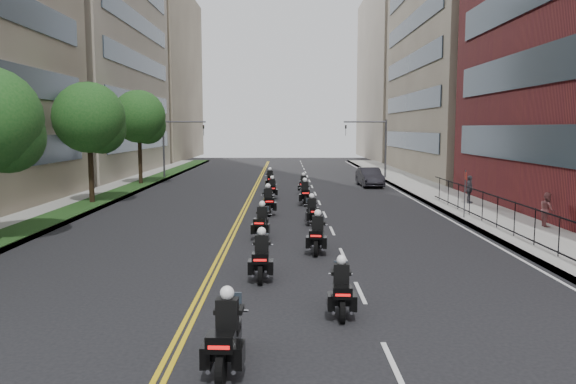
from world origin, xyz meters
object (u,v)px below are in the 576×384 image
motorcycle_5 (312,212)px  motorcycle_9 (303,185)px  motorcycle_3 (317,236)px  motorcycle_10 (270,180)px  motorcycle_6 (268,202)px  pedestrian_b (547,209)px  motorcycle_7 (305,194)px  motorcycle_2 (262,259)px  motorcycle_0 (227,338)px  pedestrian_c (469,189)px  motorcycle_1 (341,291)px  motorcycle_8 (272,189)px  parked_sedan (370,177)px  motorcycle_4 (262,224)px

motorcycle_5 → motorcycle_9: 13.33m
motorcycle_3 → motorcycle_10: motorcycle_10 is taller
motorcycle_6 → pedestrian_b: (13.47, -4.65, 0.28)m
motorcycle_5 → motorcycle_7: (-0.11, 7.21, 0.06)m
motorcycle_2 → motorcycle_3: (2.02, 3.81, 0.01)m
motorcycle_0 → motorcycle_6: 20.26m
motorcycle_10 → pedestrian_c: size_ratio=1.33×
motorcycle_3 → motorcycle_6: bearing=109.9°
motorcycle_5 → motorcycle_6: 3.92m
motorcycle_1 → motorcycle_10: size_ratio=0.91×
motorcycle_1 → motorcycle_3: motorcycle_3 is taller
motorcycle_8 → pedestrian_c: 12.95m
pedestrian_b → motorcycle_9: bearing=45.3°
motorcycle_2 → parked_sedan: bearing=75.3°
motorcycle_2 → pedestrian_b: (13.28, 8.76, 0.31)m
motorcycle_0 → motorcycle_7: bearing=87.0°
parked_sedan → pedestrian_b: pedestrian_b is taller
motorcycle_6 → motorcycle_10: 13.50m
motorcycle_7 → motorcycle_4: bearing=-102.7°
motorcycle_1 → motorcycle_5: size_ratio=1.00×
motorcycle_0 → motorcycle_1: motorcycle_0 is taller
parked_sedan → pedestrian_c: size_ratio=2.69×
motorcycle_6 → parked_sedan: motorcycle_6 is taller
motorcycle_7 → parked_sedan: bearing=62.0°
motorcycle_1 → pedestrian_b: (11.06, 12.23, 0.36)m
pedestrian_c → motorcycle_9: bearing=84.8°
motorcycle_2 → motorcycle_4: bearing=92.8°
motorcycle_8 → pedestrian_c: size_ratio=1.22×
motorcycle_2 → pedestrian_b: 15.91m
motorcycle_1 → motorcycle_7: motorcycle_7 is taller
motorcycle_3 → motorcycle_6: (-2.21, 9.60, 0.03)m
motorcycle_1 → pedestrian_c: (10.03, 20.50, 0.41)m
motorcycle_2 → motorcycle_4: (-0.27, 6.67, -0.01)m
motorcycle_5 → motorcycle_4: bearing=-129.5°
motorcycle_5 → motorcycle_10: 16.87m
motorcycle_10 → pedestrian_b: (13.73, -18.15, 0.29)m
motorcycle_2 → motorcycle_5: bearing=78.9°
motorcycle_2 → motorcycle_5: 10.46m
motorcycle_8 → pedestrian_b: size_ratio=1.30×
motorcycle_2 → motorcycle_6: motorcycle_6 is taller
motorcycle_1 → pedestrian_b: size_ratio=1.29×
motorcycle_5 → pedestrian_c: size_ratio=1.21×
motorcycle_5 → motorcycle_3: bearing=-96.7°
motorcycle_4 → pedestrian_c: size_ratio=1.28×
pedestrian_c → motorcycle_6: bearing=133.8°
motorcycle_3 → motorcycle_9: 19.77m
motorcycle_0 → motorcycle_8: motorcycle_0 is taller
parked_sedan → motorcycle_4: bearing=-113.0°
motorcycle_1 → motorcycle_6: motorcycle_6 is taller
motorcycle_0 → motorcycle_3: (2.43, 10.66, -0.01)m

